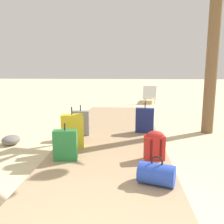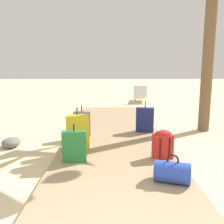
% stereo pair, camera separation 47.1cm
% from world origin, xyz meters
% --- Properties ---
extents(ground_plane, '(60.00, 60.00, 0.00)m').
position_xyz_m(ground_plane, '(0.00, 3.15, 0.00)').
color(ground_plane, beige).
extents(boardwalk, '(2.15, 7.86, 0.08)m').
position_xyz_m(boardwalk, '(0.00, 3.93, 0.04)').
color(boardwalk, tan).
rests_on(boardwalk, ground).
extents(suitcase_grey, '(0.40, 0.20, 0.71)m').
position_xyz_m(suitcase_grey, '(-0.73, 3.89, 0.36)').
color(suitcase_grey, slate).
rests_on(suitcase_grey, boardwalk).
extents(suitcase_navy, '(0.45, 0.24, 0.76)m').
position_xyz_m(suitcase_navy, '(0.76, 4.20, 0.38)').
color(suitcase_navy, navy).
rests_on(suitcase_navy, boardwalk).
extents(backpack_red, '(0.35, 0.25, 0.50)m').
position_xyz_m(backpack_red, '(0.81, 2.49, 0.34)').
color(backpack_red, red).
rests_on(backpack_red, boardwalk).
extents(duffel_bag_blue, '(0.54, 0.42, 0.40)m').
position_xyz_m(duffel_bag_blue, '(0.74, 1.60, 0.23)').
color(duffel_bag_blue, '#2847B7').
rests_on(duffel_bag_blue, boardwalk).
extents(suitcase_yellow, '(0.46, 0.29, 0.81)m').
position_xyz_m(suitcase_yellow, '(-0.72, 2.99, 0.41)').
color(suitcase_yellow, gold).
rests_on(suitcase_yellow, boardwalk).
extents(suitcase_green, '(0.41, 0.19, 0.64)m').
position_xyz_m(suitcase_green, '(-0.69, 2.36, 0.34)').
color(suitcase_green, '#237538').
rests_on(suitcase_green, boardwalk).
extents(lounge_chair, '(0.82, 1.60, 0.80)m').
position_xyz_m(lounge_chair, '(1.39, 9.81, 0.33)').
color(lounge_chair, white).
rests_on(lounge_chair, ground).
extents(rock_left_far, '(0.39, 0.45, 0.20)m').
position_xyz_m(rock_left_far, '(-2.15, 3.35, 0.10)').
color(rock_left_far, slate).
rests_on(rock_left_far, ground).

